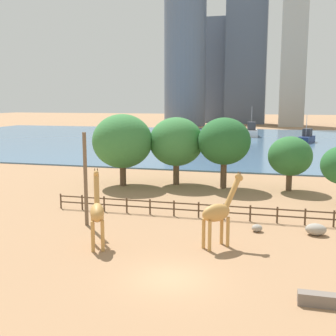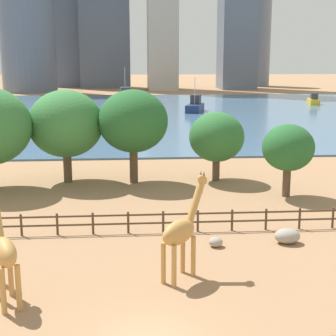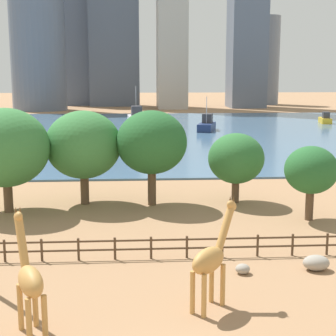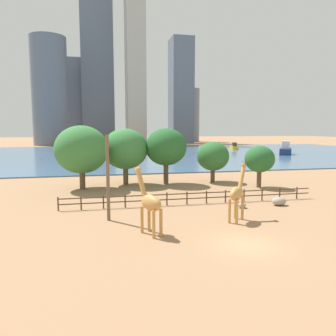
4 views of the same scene
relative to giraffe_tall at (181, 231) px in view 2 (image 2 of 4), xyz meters
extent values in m
plane|color=#9E7551|center=(-1.80, 74.45, -2.31)|extent=(400.00, 400.00, 0.00)
cube|color=#476B8C|center=(-1.80, 71.45, -2.21)|extent=(180.00, 86.00, 0.20)
cylinder|color=#C18C47|center=(0.14, 0.62, -1.33)|extent=(0.32, 0.32, 1.97)
cylinder|color=#C18C47|center=(0.60, 0.22, -1.33)|extent=(0.32, 0.32, 1.97)
cylinder|color=#C18C47|center=(-0.86, -0.52, -1.33)|extent=(0.32, 0.32, 1.97)
cylinder|color=#C18C47|center=(-0.41, -0.92, -1.33)|extent=(0.32, 0.32, 1.97)
ellipsoid|color=#C18C47|center=(-0.13, -0.15, -0.01)|extent=(2.09, 2.20, 1.14)
cylinder|color=#C18C47|center=(0.77, 0.87, 1.16)|extent=(1.19, 1.28, 2.06)
ellipsoid|color=#C18C47|center=(1.13, 1.27, 2.10)|extent=(0.82, 0.86, 0.75)
cone|color=brown|center=(1.06, 1.33, 2.43)|extent=(0.15, 0.15, 0.21)
cone|color=brown|center=(1.20, 1.22, 2.43)|extent=(0.15, 0.15, 0.21)
cylinder|color=#C18C47|center=(-7.53, -1.24, -1.32)|extent=(0.30, 0.30, 1.98)
cylinder|color=#C18C47|center=(-7.46, -2.89, -1.32)|extent=(0.30, 0.30, 1.98)
cylinder|color=#C18C47|center=(-6.90, -2.64, -1.32)|extent=(0.30, 0.30, 1.98)
ellipsoid|color=#C18C47|center=(-7.49, -2.07, 0.01)|extent=(1.69, 2.35, 1.15)
ellipsoid|color=gray|center=(2.30, 3.90, -2.05)|extent=(0.77, 0.71, 0.53)
ellipsoid|color=gray|center=(6.35, 4.15, -1.90)|extent=(1.44, 1.10, 0.82)
cylinder|color=#4C3826|center=(-8.63, 6.45, -1.66)|extent=(0.14, 0.14, 1.30)
cylinder|color=#4C3826|center=(-6.58, 6.45, -1.66)|extent=(0.14, 0.14, 1.30)
cylinder|color=#4C3826|center=(-4.52, 6.45, -1.66)|extent=(0.14, 0.14, 1.30)
cylinder|color=#4C3826|center=(-2.47, 6.45, -1.66)|extent=(0.14, 0.14, 1.30)
cylinder|color=#4C3826|center=(-0.41, 6.45, -1.66)|extent=(0.14, 0.14, 1.30)
cylinder|color=#4C3826|center=(1.64, 6.45, -1.66)|extent=(0.14, 0.14, 1.30)
cylinder|color=#4C3826|center=(3.70, 6.45, -1.66)|extent=(0.14, 0.14, 1.30)
cylinder|color=#4C3826|center=(5.75, 6.45, -1.66)|extent=(0.14, 0.14, 1.30)
cylinder|color=#4C3826|center=(7.81, 6.45, -1.66)|extent=(0.14, 0.14, 1.30)
cylinder|color=#4C3826|center=(9.86, 6.45, -1.66)|extent=(0.14, 0.14, 1.30)
cube|color=#4C3826|center=(-1.80, 6.45, -1.21)|extent=(26.10, 0.08, 0.10)
cube|color=#4C3826|center=(-1.80, 6.45, -1.73)|extent=(26.10, 0.08, 0.10)
cylinder|color=brown|center=(-7.44, 19.46, -1.10)|extent=(0.69, 0.69, 2.44)
ellipsoid|color=#387A3D|center=(-7.44, 19.46, 2.54)|extent=(6.05, 6.05, 5.44)
cylinder|color=brown|center=(-2.01, 18.79, -0.89)|extent=(0.67, 0.67, 2.85)
ellipsoid|color=#26602D|center=(-2.01, 18.79, 2.78)|extent=(5.61, 5.61, 5.05)
cylinder|color=brown|center=(4.84, 19.10, -1.38)|extent=(0.61, 0.61, 1.86)
ellipsoid|color=#2D6B33|center=(4.84, 19.10, 1.37)|extent=(4.55, 4.55, 4.10)
cylinder|color=brown|center=(9.20, 13.72, -1.23)|extent=(0.58, 0.58, 2.16)
ellipsoid|color=#26602D|center=(9.20, 13.72, 1.37)|extent=(3.80, 3.80, 3.42)
cube|color=silver|center=(-3.09, 85.23, -1.25)|extent=(3.75, 8.84, 1.73)
cube|color=#333338|center=(-3.01, 84.16, 0.65)|extent=(2.30, 3.25, 2.07)
cylinder|color=silver|center=(-3.12, 85.66, 2.63)|extent=(0.13, 0.13, 6.04)
cube|color=navy|center=(9.72, 71.56, -1.42)|extent=(4.34, 7.35, 1.39)
cube|color=#333338|center=(9.97, 72.40, 0.10)|extent=(2.30, 2.86, 1.66)
cylinder|color=silver|center=(9.63, 71.23, 1.70)|extent=(0.15, 0.15, 4.85)
cube|color=gold|center=(36.84, 84.93, -1.57)|extent=(2.93, 5.72, 1.09)
cube|color=#333338|center=(36.71, 84.26, -0.37)|extent=(1.65, 2.17, 1.31)
cylinder|color=slate|center=(-30.99, 131.79, 21.39)|extent=(15.61, 15.61, 47.41)
cube|color=slate|center=(31.75, 141.41, 24.02)|extent=(10.80, 12.86, 52.67)
cube|color=slate|center=(-20.73, 159.60, 19.43)|extent=(11.91, 15.25, 43.49)
cylinder|color=slate|center=(41.67, 157.04, 12.63)|extent=(9.79, 9.79, 29.89)
camera|label=1|loc=(3.43, -26.14, 7.06)|focal=45.00mm
camera|label=2|loc=(-2.29, -22.39, 7.87)|focal=55.00mm
camera|label=3|loc=(-3.28, -21.57, 8.09)|focal=55.00mm
camera|label=4|loc=(-11.16, -24.56, 5.27)|focal=35.00mm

